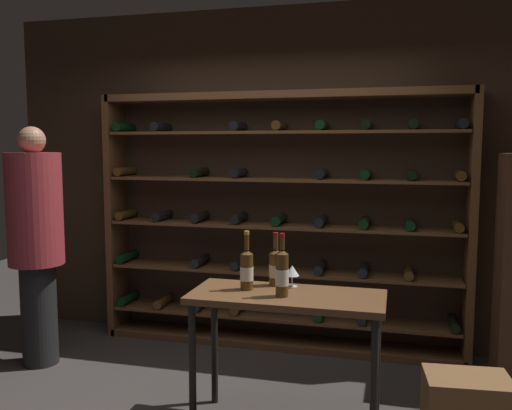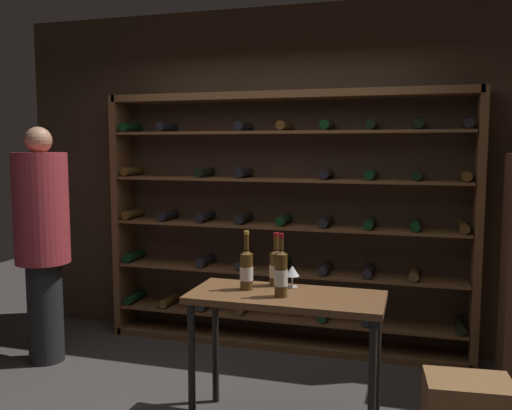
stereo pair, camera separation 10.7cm
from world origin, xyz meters
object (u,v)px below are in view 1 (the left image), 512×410
wine_bottle_amber_reserve (247,269)px  wine_bottle_green_slim (276,267)px  wine_crate (467,407)px  wine_glass_stemmed_center (292,271)px  tasting_table (287,311)px  person_guest_plum_blouse (36,235)px  wine_bottle_black_capsule (282,273)px  wine_rack (279,222)px

wine_bottle_amber_reserve → wine_bottle_green_slim: bearing=44.2°
wine_crate → wine_glass_stemmed_center: 1.28m
tasting_table → wine_glass_stemmed_center: bearing=90.0°
wine_crate → wine_bottle_amber_reserve: size_ratio=1.33×
person_guest_plum_blouse → wine_bottle_green_slim: size_ratio=5.52×
tasting_table → wine_bottle_black_capsule: wine_bottle_black_capsule is taller
wine_bottle_black_capsule → wine_glass_stemmed_center: bearing=85.9°
wine_rack → wine_crate: size_ratio=6.42×
wine_bottle_black_capsule → wine_bottle_amber_reserve: (-0.24, 0.10, -0.01)m
wine_rack → person_guest_plum_blouse: wine_rack is taller
wine_crate → wine_glass_stemmed_center: size_ratio=3.54×
wine_glass_stemmed_center → wine_rack: bearing=105.9°
tasting_table → person_guest_plum_blouse: bearing=166.9°
tasting_table → wine_bottle_black_capsule: size_ratio=3.09×
wine_rack → wine_bottle_amber_reserve: bearing=-86.6°
wine_glass_stemmed_center → person_guest_plum_blouse: bearing=171.3°
wine_bottle_amber_reserve → wine_bottle_black_capsule: bearing=-22.4°
wine_rack → wine_bottle_black_capsule: bearing=-77.2°
wine_bottle_black_capsule → wine_rack: bearing=102.8°
person_guest_plum_blouse → wine_crate: bearing=33.2°
tasting_table → wine_glass_stemmed_center: size_ratio=8.49×
wine_crate → wine_bottle_green_slim: 1.38m
wine_bottle_amber_reserve → wine_glass_stemmed_center: bearing=27.0°
wine_bottle_black_capsule → wine_bottle_amber_reserve: 0.26m
person_guest_plum_blouse → wine_bottle_amber_reserve: size_ratio=5.12×
wine_bottle_green_slim → wine_glass_stemmed_center: 0.11m
wine_crate → wine_bottle_black_capsule: (-1.06, -0.21, 0.78)m
wine_rack → wine_glass_stemmed_center: 1.22m
wine_bottle_green_slim → wine_bottle_amber_reserve: bearing=-135.8°
tasting_table → wine_bottle_green_slim: bearing=121.1°
person_guest_plum_blouse → wine_rack: bearing=65.5°
tasting_table → wine_crate: size_ratio=2.40×
tasting_table → wine_bottle_black_capsule: (-0.02, -0.06, 0.25)m
tasting_table → wine_glass_stemmed_center: 0.26m
wine_bottle_green_slim → wine_bottle_amber_reserve: size_ratio=0.93×
wine_crate → person_guest_plum_blouse: bearing=173.8°
wine_bottle_amber_reserve → wine_glass_stemmed_center: size_ratio=2.67×
wine_rack → wine_glass_stemmed_center: (0.33, -1.17, -0.14)m
person_guest_plum_blouse → wine_bottle_amber_reserve: bearing=25.5°
wine_rack → wine_bottle_amber_reserve: size_ratio=8.52×
person_guest_plum_blouse → wine_crate: person_guest_plum_blouse is taller
tasting_table → wine_bottle_amber_reserve: 0.35m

